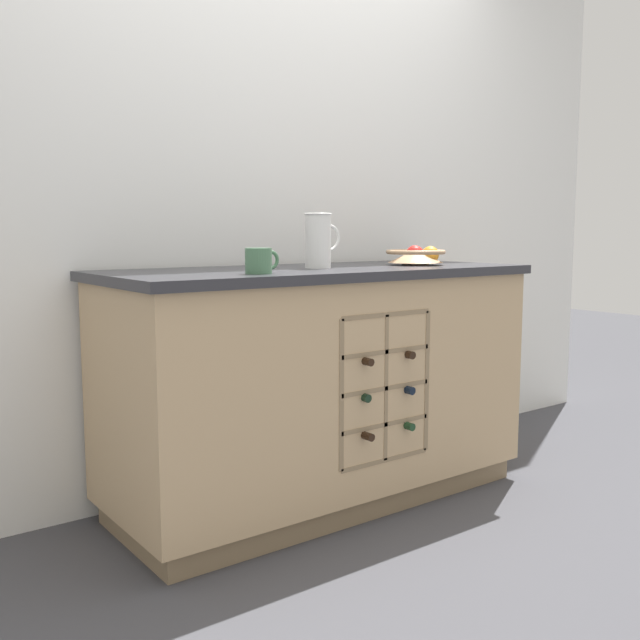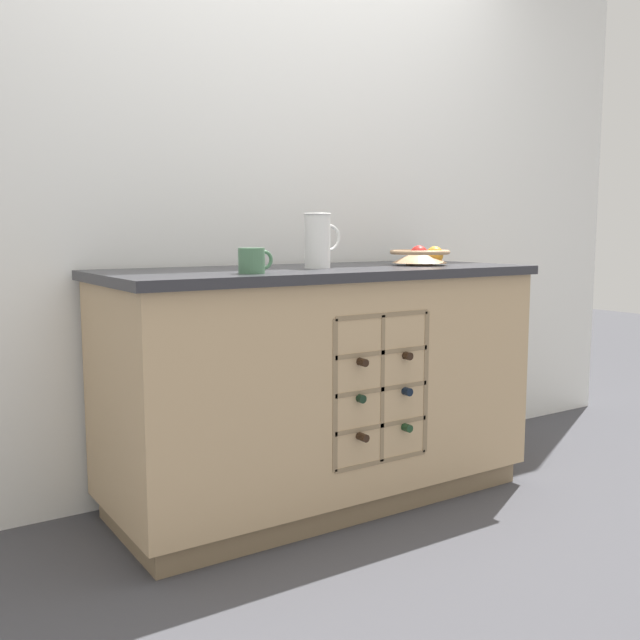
# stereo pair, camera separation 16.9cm
# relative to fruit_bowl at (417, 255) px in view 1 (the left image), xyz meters

# --- Properties ---
(ground_plane) EXTENTS (14.00, 14.00, 0.00)m
(ground_plane) POSITION_rel_fruit_bowl_xyz_m (-0.46, 0.06, -0.96)
(ground_plane) COLOR #424247
(back_wall) EXTENTS (4.40, 0.06, 2.55)m
(back_wall) POSITION_rel_fruit_bowl_xyz_m (-0.46, 0.45, 0.32)
(back_wall) COLOR white
(back_wall) RESTS_ON ground_plane
(kitchen_island) EXTENTS (1.68, 0.71, 0.92)m
(kitchen_island) POSITION_rel_fruit_bowl_xyz_m (-0.46, 0.05, -0.49)
(kitchen_island) COLOR #8B7354
(kitchen_island) RESTS_ON ground_plane
(fruit_bowl) EXTENTS (0.25, 0.25, 0.08)m
(fruit_bowl) POSITION_rel_fruit_bowl_xyz_m (0.00, 0.00, 0.00)
(fruit_bowl) COLOR tan
(fruit_bowl) RESTS_ON kitchen_island
(white_pitcher) EXTENTS (0.16, 0.10, 0.21)m
(white_pitcher) POSITION_rel_fruit_bowl_xyz_m (-0.49, 0.03, 0.07)
(white_pitcher) COLOR white
(white_pitcher) RESTS_ON kitchen_island
(ceramic_mug) EXTENTS (0.12, 0.09, 0.08)m
(ceramic_mug) POSITION_rel_fruit_bowl_xyz_m (-0.86, -0.14, 0.00)
(ceramic_mug) COLOR #4C7A56
(ceramic_mug) RESTS_ON kitchen_island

